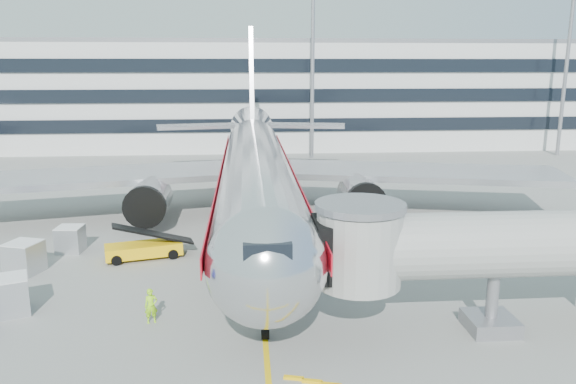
{
  "coord_description": "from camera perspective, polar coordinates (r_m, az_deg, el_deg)",
  "views": [
    {
      "loc": [
        -0.74,
        -31.34,
        12.11
      ],
      "look_at": [
        1.97,
        4.24,
        4.0
      ],
      "focal_mm": 35.0,
      "sensor_mm": 36.0,
      "label": 1
    }
  ],
  "objects": [
    {
      "name": "ground",
      "position": [
        33.61,
        -2.83,
        -8.33
      ],
      "size": [
        180.0,
        180.0,
        0.0
      ],
      "primitive_type": "plane",
      "color": "gray",
      "rests_on": "ground"
    },
    {
      "name": "lead_in_line",
      "position": [
        43.08,
        -3.2,
        -3.53
      ],
      "size": [
        0.25,
        70.0,
        0.01
      ],
      "primitive_type": "cube",
      "color": "yellow",
      "rests_on": "ground"
    },
    {
      "name": "main_jet",
      "position": [
        43.78,
        -3.32,
        2.42
      ],
      "size": [
        50.95,
        48.7,
        16.06
      ],
      "color": "silver",
      "rests_on": "ground"
    },
    {
      "name": "jet_bridge",
      "position": [
        27.92,
        23.55,
        -5.46
      ],
      "size": [
        17.8,
        4.5,
        7.0
      ],
      "color": "silver",
      "rests_on": "ground"
    },
    {
      "name": "terminal",
      "position": [
        89.4,
        -3.93,
        10.01
      ],
      "size": [
        150.0,
        24.25,
        15.6
      ],
      "color": "silver",
      "rests_on": "ground"
    },
    {
      "name": "light_mast_centre",
      "position": [
        73.91,
        2.53,
        14.94
      ],
      "size": [
        2.4,
        1.2,
        25.45
      ],
      "color": "gray",
      "rests_on": "ground"
    },
    {
      "name": "light_mast_east",
      "position": [
        84.93,
        26.64,
        13.36
      ],
      "size": [
        2.4,
        1.2,
        25.45
      ],
      "color": "gray",
      "rests_on": "ground"
    },
    {
      "name": "belt_loader",
      "position": [
        37.15,
        -14.46,
        -5.54
      ],
      "size": [
        5.13,
        2.9,
        2.39
      ],
      "color": "yellow",
      "rests_on": "ground"
    },
    {
      "name": "cargo_container_left",
      "position": [
        36.96,
        -25.23,
        -6.03
      ],
      "size": [
        2.25,
        2.25,
        1.9
      ],
      "color": "#ACAFB4",
      "rests_on": "ground"
    },
    {
      "name": "cargo_container_right",
      "position": [
        39.91,
        -21.24,
        -4.47
      ],
      "size": [
        1.71,
        1.71,
        1.7
      ],
      "color": "#ACAFB4",
      "rests_on": "ground"
    },
    {
      "name": "cargo_container_front",
      "position": [
        31.47,
        -26.47,
        -9.37
      ],
      "size": [
        2.31,
        2.31,
        1.89
      ],
      "color": "#ACAFB4",
      "rests_on": "ground"
    },
    {
      "name": "ramp_worker",
      "position": [
        28.12,
        -13.74,
        -11.18
      ],
      "size": [
        0.71,
        0.57,
        1.71
      ],
      "primitive_type": "imported",
      "rotation": [
        0.0,
        0.0,
        0.29
      ],
      "color": "#9EF119",
      "rests_on": "ground"
    }
  ]
}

